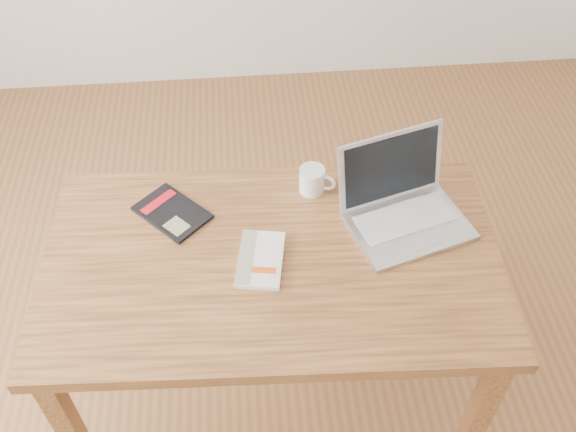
{
  "coord_description": "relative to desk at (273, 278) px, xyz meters",
  "views": [
    {
      "loc": [
        0.01,
        -1.08,
        2.12
      ],
      "look_at": [
        0.11,
        0.1,
        0.85
      ],
      "focal_mm": 40.0,
      "sensor_mm": 36.0,
      "label": 1
    }
  ],
  "objects": [
    {
      "name": "room",
      "position": [
        -0.13,
        -0.04,
        0.69
      ],
      "size": [
        4.04,
        4.04,
        2.7
      ],
      "color": "brown",
      "rests_on": "ground"
    },
    {
      "name": "desk",
      "position": [
        0.0,
        0.0,
        0.0
      ],
      "size": [
        1.3,
        0.78,
        0.75
      ],
      "rotation": [
        0.0,
        0.0,
        -0.05
      ],
      "color": "brown",
      "rests_on": "ground"
    },
    {
      "name": "white_guidebook",
      "position": [
        -0.03,
        -0.01,
        0.1
      ],
      "size": [
        0.15,
        0.22,
        0.02
      ],
      "rotation": [
        0.0,
        0.0,
        -0.17
      ],
      "color": "silver",
      "rests_on": "desk"
    },
    {
      "name": "black_guidebook",
      "position": [
        -0.28,
        0.19,
        0.1
      ],
      "size": [
        0.25,
        0.25,
        0.01
      ],
      "rotation": [
        0.0,
        0.0,
        0.77
      ],
      "color": "black",
      "rests_on": "desk"
    },
    {
      "name": "laptop",
      "position": [
        0.39,
        0.12,
        0.14
      ],
      "size": [
        0.4,
        0.36,
        0.23
      ],
      "rotation": [
        0.0,
        0.0,
        0.3
      ],
      "color": "silver",
      "rests_on": "desk"
    },
    {
      "name": "coffee_mug",
      "position": [
        0.14,
        0.25,
        0.13
      ],
      "size": [
        0.11,
        0.08,
        0.08
      ],
      "rotation": [
        0.0,
        0.0,
        -0.38
      ],
      "color": "white",
      "rests_on": "desk"
    }
  ]
}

